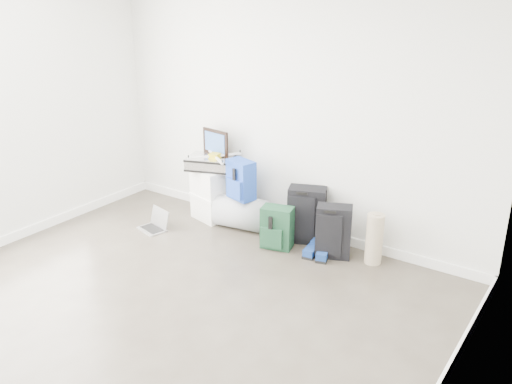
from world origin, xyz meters
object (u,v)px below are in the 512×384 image
Objects in this scene: boxes_stack at (211,194)px; laptop at (155,224)px; briefcase at (211,163)px; large_suitcase at (306,215)px; duffel_bag at (243,213)px; carry_on at (333,232)px.

boxes_stack reaches higher than laptop.
large_suitcase is at bearing -15.31° from briefcase.
large_suitcase is 1.72m from laptop.
laptop is at bearing -104.80° from boxes_stack.
carry_on reaches higher than duffel_bag.
duffel_bag is at bearing 49.60° from laptop.
laptop is at bearing -153.61° from duffel_bag.
duffel_bag is 0.99m from laptop.
large_suitcase is (0.75, 0.12, 0.12)m from duffel_bag.
briefcase is at bearing 74.57° from laptop.
boxes_stack is 1.70× the size of laptop.
boxes_stack is 1.22m from large_suitcase.
briefcase reaches higher than carry_on.
large_suitcase is at bearing 18.45° from boxes_stack.
boxes_stack is at bearing -109.57° from briefcase.
carry_on is 2.03m from laptop.
duffel_bag is at bearing 154.06° from carry_on.
duffel_bag is 0.99× the size of large_suitcase.
carry_on is (1.61, -0.07, -0.04)m from boxes_stack.
duffel_bag is 1.65× the size of laptop.
briefcase is at bearing 153.78° from carry_on.
carry_on is 1.51× the size of laptop.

